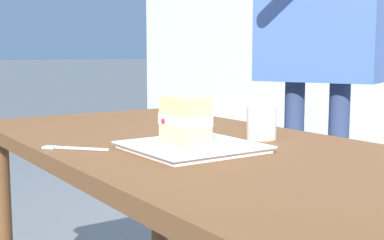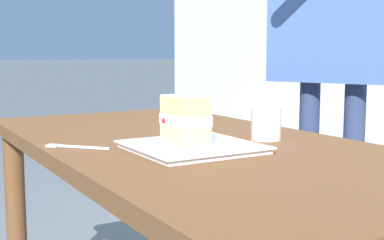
% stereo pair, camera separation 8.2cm
% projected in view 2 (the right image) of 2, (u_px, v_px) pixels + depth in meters
% --- Properties ---
extents(patio_table, '(1.53, 0.77, 0.74)m').
position_uv_depth(patio_table, '(192.00, 178.00, 1.42)').
color(patio_table, brown).
rests_on(patio_table, ground).
extents(dessert_plate, '(0.29, 0.29, 0.02)m').
position_uv_depth(dessert_plate, '(192.00, 147.00, 1.27)').
color(dessert_plate, white).
rests_on(dessert_plate, patio_table).
extents(cake_slice, '(0.12, 0.09, 0.12)m').
position_uv_depth(cake_slice, '(185.00, 119.00, 1.27)').
color(cake_slice, '#E0C17A').
rests_on(cake_slice, dessert_plate).
extents(dessert_fork, '(0.14, 0.13, 0.01)m').
position_uv_depth(dessert_fork, '(73.00, 147.00, 1.29)').
color(dessert_fork, silver).
rests_on(dessert_fork, patio_table).
extents(coffee_cup, '(0.08, 0.08, 0.09)m').
position_uv_depth(coffee_cup, '(266.00, 123.00, 1.42)').
color(coffee_cup, silver).
rests_on(coffee_cup, patio_table).
extents(diner_person, '(0.51, 0.65, 1.70)m').
position_uv_depth(diner_person, '(335.00, 8.00, 1.96)').
color(diner_person, navy).
rests_on(diner_person, ground).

